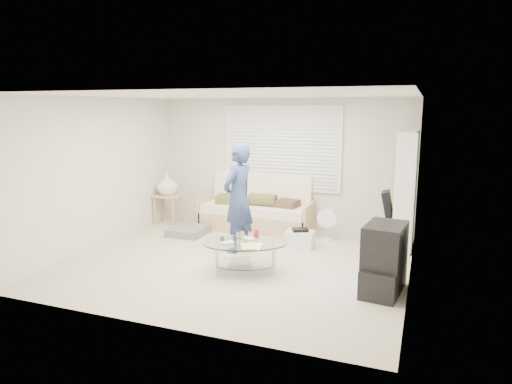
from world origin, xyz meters
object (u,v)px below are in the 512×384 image
at_px(futon_sofa, 257,212).
at_px(coffee_table, 245,248).
at_px(bookshelf, 405,190).
at_px(tv_unit, 384,259).

xyz_separation_m(futon_sofa, coffee_table, (0.66, -2.27, 0.01)).
distance_m(futon_sofa, bookshelf, 2.78).
bearing_deg(coffee_table, bookshelf, 44.50).
bearing_deg(futon_sofa, tv_unit, -41.91).
bearing_deg(coffee_table, futon_sofa, 106.18).
xyz_separation_m(bookshelf, tv_unit, (-0.13, -2.05, -0.55)).
relative_size(futon_sofa, coffee_table, 1.54).
relative_size(tv_unit, coffee_table, 0.64).
relative_size(bookshelf, tv_unit, 2.20).
height_order(futon_sofa, tv_unit, futon_sofa).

